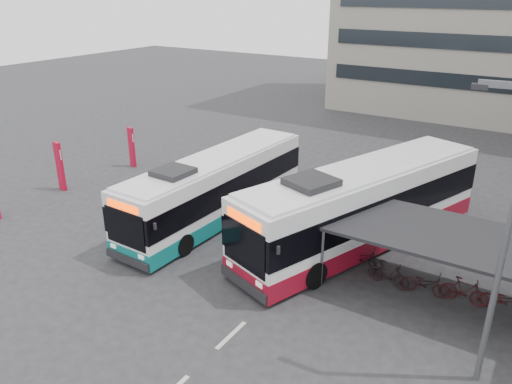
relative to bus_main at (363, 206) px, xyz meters
The scene contains 9 objects.
ground 6.68m from the bus_main, 124.65° to the right, with size 120.00×120.00×0.00m, color #28282B.
bike_shelter 5.37m from the bus_main, 25.45° to the right, with size 10.00×4.00×2.54m.
road_markings 8.57m from the bus_main, 97.98° to the right, with size 0.15×7.60×0.01m.
bus_main is the anchor object (origin of this frame).
bus_teal 7.04m from the bus_main, 169.12° to the right, with size 2.87×11.59×3.40m.
pedestrian 10.87m from the bus_main, 164.29° to the right, with size 0.58×0.38×1.58m, color black.
lamp_post 9.01m from the bus_main, 45.98° to the right, with size 1.51×0.30×8.56m.
sign_totem_mid 16.71m from the bus_main, 169.65° to the right, with size 0.60×0.26×2.76m.
sign_totem_north 16.09m from the bus_main, behind, with size 0.54×0.28×2.53m.
Camera 1 is at (10.33, -13.77, 10.57)m, focal length 35.00 mm.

